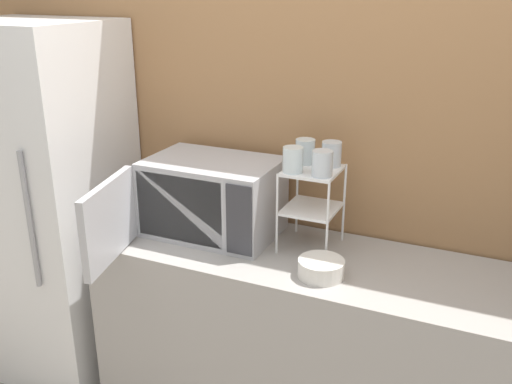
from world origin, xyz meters
TOP-DOWN VIEW (x-y plane):
  - wall_back at (0.00, 0.63)m, footprint 8.00×0.06m
  - counter at (0.00, 0.30)m, footprint 1.92×0.59m
  - microwave at (-0.53, 0.33)m, footprint 0.60×0.82m
  - dish_rack at (-0.07, 0.39)m, footprint 0.22×0.25m
  - glass_front_left at (-0.13, 0.33)m, footprint 0.08×0.08m
  - glass_back_right at (-0.02, 0.47)m, footprint 0.08×0.08m
  - glass_front_right at (-0.01, 0.33)m, footprint 0.08×0.08m
  - glass_back_left at (-0.13, 0.46)m, footprint 0.08×0.08m
  - bowl at (0.05, 0.16)m, footprint 0.18×0.18m
  - refrigerator at (-1.43, 0.28)m, footprint 0.74×0.65m

SIDE VIEW (x-z plane):
  - counter at x=0.00m, z-range 0.00..0.91m
  - refrigerator at x=-1.43m, z-range 0.00..1.82m
  - bowl at x=0.05m, z-range 0.91..0.98m
  - microwave at x=-0.53m, z-range 0.91..1.25m
  - dish_rack at x=-0.07m, z-range 0.99..1.34m
  - wall_back at x=0.00m, z-range 0.00..2.60m
  - glass_front_left at x=-0.13m, z-range 1.26..1.36m
  - glass_back_right at x=-0.02m, z-range 1.26..1.36m
  - glass_front_right at x=-0.01m, z-range 1.26..1.36m
  - glass_back_left at x=-0.13m, z-range 1.26..1.36m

